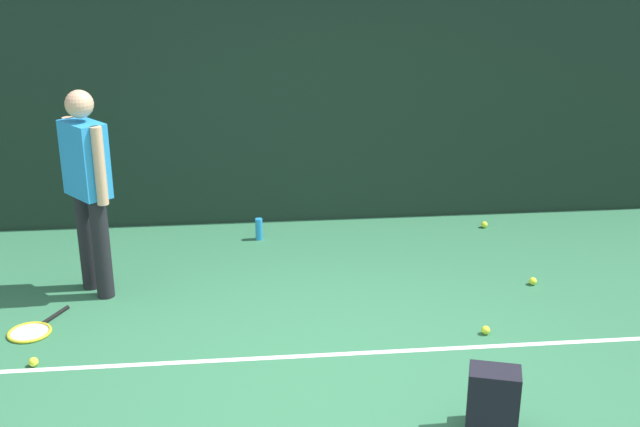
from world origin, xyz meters
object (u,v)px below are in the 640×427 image
tennis_player (87,181)px  tennis_ball_far_left (486,330)px  tennis_racket (32,331)px  tennis_ball_mid_court (33,362)px  tennis_ball_by_fence (484,225)px  tennis_ball_near_player (533,281)px  water_bottle (259,229)px  backpack (493,403)px

tennis_player → tennis_ball_far_left: size_ratio=25.76×
tennis_racket → tennis_ball_mid_court: bearing=41.3°
tennis_ball_by_fence → tennis_ball_near_player: bearing=-89.7°
tennis_ball_by_fence → tennis_ball_far_left: bearing=-106.7°
tennis_racket → tennis_ball_near_player: bearing=122.9°
tennis_player → tennis_ball_far_left: tennis_player is taller
tennis_player → tennis_racket: (-0.39, -0.67, -0.95)m
tennis_racket → tennis_ball_mid_court: size_ratio=9.49×
tennis_ball_by_fence → tennis_ball_mid_court: size_ratio=1.00×
tennis_ball_far_left → water_bottle: 2.65m
tennis_ball_near_player → tennis_ball_far_left: 1.04m
tennis_player → tennis_ball_far_left: bearing=-147.7°
tennis_ball_near_player → tennis_ball_mid_court: size_ratio=1.00×
backpack → tennis_ball_mid_court: 3.12m
tennis_ball_far_left → tennis_racket: bearing=173.7°
tennis_player → backpack: tennis_player is taller
tennis_ball_near_player → tennis_ball_mid_court: (-3.92, -0.93, 0.00)m
tennis_ball_by_fence → tennis_ball_mid_court: (-3.91, -2.30, 0.00)m
tennis_ball_by_fence → tennis_racket: bearing=-156.0°
backpack → tennis_ball_far_left: size_ratio=6.67×
backpack → water_bottle: bearing=-51.2°
backpack → tennis_ball_far_left: bearing=-88.5°
tennis_player → tennis_ball_near_player: tennis_player is taller
tennis_ball_by_fence → water_bottle: bearing=-177.8°
tennis_player → water_bottle: bearing=-91.3°
tennis_player → tennis_racket: tennis_player is taller
water_bottle → tennis_ball_far_left: bearing=-52.0°
backpack → tennis_ball_by_fence: bearing=-89.1°
tennis_racket → tennis_ball_near_player: (4.05, 0.43, 0.02)m
tennis_player → tennis_racket: 1.23m
backpack → water_bottle: backpack is taller
tennis_ball_by_fence → water_bottle: size_ratio=0.31×
backpack → tennis_ball_mid_court: backpack is taller
tennis_ball_near_player → tennis_ball_by_fence: size_ratio=1.00×
tennis_racket → tennis_ball_by_fence: 4.42m
tennis_ball_near_player → tennis_ball_far_left: bearing=-129.3°
tennis_ball_near_player → tennis_ball_far_left: size_ratio=1.00×
water_bottle → tennis_player: bearing=-142.7°
tennis_ball_far_left → tennis_player: bearing=160.8°
tennis_ball_by_fence → backpack: bearing=-106.3°
tennis_racket → backpack: 3.44m
tennis_racket → water_bottle: 2.45m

